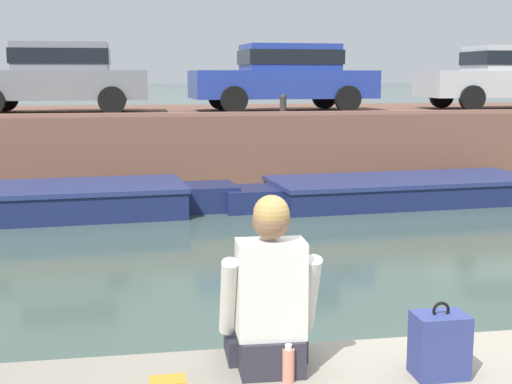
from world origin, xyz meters
TOP-DOWN VIEW (x-y plane):
  - ground_plane at (0.00, 5.32)m, footprint 400.00×400.00m
  - far_quay_wall at (0.00, 13.64)m, footprint 60.00×6.00m
  - far_wall_coping at (0.00, 10.76)m, footprint 60.00×0.24m
  - boat_moored_west_navy at (-3.26, 8.80)m, footprint 6.12×2.29m
  - boat_moored_central_navy at (3.03, 9.03)m, footprint 6.24×2.32m
  - car_left_inner_grey at (-3.47, 12.61)m, footprint 4.02×1.95m
  - car_centre_blue at (1.69, 12.61)m, footprint 4.33×2.06m
  - car_right_inner_silver at (7.38, 12.61)m, footprint 4.26×1.96m
  - mooring_bollard_mid at (1.28, 10.89)m, footprint 0.15×0.15m
  - person_seated_left at (-1.16, -0.31)m, footprint 0.54×0.53m
  - bottle_drink at (-1.10, -0.51)m, footprint 0.06×0.06m
  - backpack_on_ledge at (-0.29, -0.55)m, footprint 0.28×0.24m

SIDE VIEW (x-z plane):
  - ground_plane at x=0.00m, z-range 0.00..0.00m
  - boat_moored_central_navy at x=3.03m, z-range 0.00..0.48m
  - boat_moored_west_navy at x=-3.26m, z-range 0.00..0.54m
  - far_quay_wall at x=0.00m, z-range 0.00..1.62m
  - bottle_drink at x=-1.10m, z-range 0.87..1.07m
  - backpack_on_ledge at x=-0.29m, z-range 0.84..1.24m
  - person_seated_left at x=-1.16m, z-range 0.76..1.73m
  - far_wall_coping at x=0.00m, z-range 1.62..1.70m
  - mooring_bollard_mid at x=1.28m, z-range 1.63..2.08m
  - car_left_inner_grey at x=-3.47m, z-range 1.69..3.23m
  - car_centre_blue at x=1.69m, z-range 1.69..3.23m
  - car_right_inner_silver at x=7.38m, z-range 1.69..3.23m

